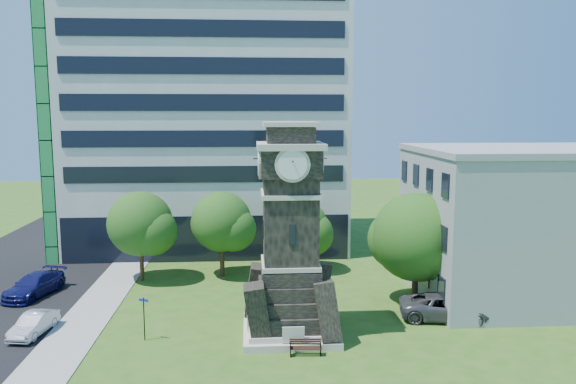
{
  "coord_description": "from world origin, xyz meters",
  "views": [
    {
      "loc": [
        0.74,
        -29.11,
        12.66
      ],
      "look_at": [
        3.24,
        7.23,
        7.58
      ],
      "focal_mm": 35.0,
      "sensor_mm": 36.0,
      "label": 1
    }
  ],
  "objects": [
    {
      "name": "ground",
      "position": [
        0.0,
        0.0,
        0.0
      ],
      "size": [
        160.0,
        160.0,
        0.0
      ],
      "primitive_type": "plane",
      "color": "#305317",
      "rests_on": "ground"
    },
    {
      "name": "street_sign",
      "position": [
        -5.26,
        1.55,
        1.56
      ],
      "size": [
        0.6,
        0.06,
        2.5
      ],
      "rotation": [
        0.0,
        0.0,
        -0.43
      ],
      "color": "black",
      "rests_on": "ground"
    },
    {
      "name": "clock_tower",
      "position": [
        3.0,
        2.0,
        5.28
      ],
      "size": [
        5.4,
        5.4,
        12.22
      ],
      "color": "beige",
      "rests_on": "ground"
    },
    {
      "name": "car_street_mid",
      "position": [
        -11.8,
        2.84,
        0.62
      ],
      "size": [
        1.88,
        3.92,
        1.24
      ],
      "primitive_type": "imported",
      "rotation": [
        0.0,
        0.0,
        -0.15
      ],
      "color": "#9B9DA2",
      "rests_on": "ground"
    },
    {
      "name": "sidewalk",
      "position": [
        -9.5,
        5.0,
        0.03
      ],
      "size": [
        3.0,
        70.0,
        0.06
      ],
      "primitive_type": "cube",
      "color": "gray",
      "rests_on": "ground"
    },
    {
      "name": "car_east_lot",
      "position": [
        12.79,
        3.59,
        0.78
      ],
      "size": [
        6.02,
        3.59,
        1.57
      ],
      "primitive_type": "imported",
      "rotation": [
        0.0,
        0.0,
        1.39
      ],
      "color": "#46464A",
      "rests_on": "ground"
    },
    {
      "name": "park_bench",
      "position": [
        3.6,
        -1.03,
        0.46
      ],
      "size": [
        1.68,
        0.45,
        0.87
      ],
      "rotation": [
        0.0,
        0.0,
        -0.08
      ],
      "color": "black",
      "rests_on": "ground"
    },
    {
      "name": "office_tall",
      "position": [
        -3.2,
        25.84,
        14.22
      ],
      "size": [
        26.2,
        15.11,
        28.6
      ],
      "color": "silver",
      "rests_on": "ground"
    },
    {
      "name": "car_street_north",
      "position": [
        -14.42,
        10.01,
        0.76
      ],
      "size": [
        3.49,
        5.63,
        1.52
      ],
      "primitive_type": "imported",
      "rotation": [
        0.0,
        0.0,
        -0.28
      ],
      "color": "#11124C",
      "rests_on": "ground"
    },
    {
      "name": "tree_east",
      "position": [
        11.78,
        6.49,
        4.41
      ],
      "size": [
        6.46,
        5.88,
        7.54
      ],
      "rotation": [
        0.0,
        0.0,
        0.14
      ],
      "color": "#332114",
      "rests_on": "ground"
    },
    {
      "name": "tree_nw",
      "position": [
        -7.49,
        13.22,
        4.26
      ],
      "size": [
        5.41,
        4.92,
        6.9
      ],
      "rotation": [
        0.0,
        0.0,
        0.39
      ],
      "color": "#332114",
      "rests_on": "ground"
    },
    {
      "name": "tree_nc",
      "position": [
        -1.42,
        13.93,
        4.19
      ],
      "size": [
        5.15,
        4.68,
        6.71
      ],
      "rotation": [
        0.0,
        0.0,
        0.02
      ],
      "color": "#332114",
      "rests_on": "ground"
    },
    {
      "name": "office_low",
      "position": [
        19.97,
        8.0,
        5.21
      ],
      "size": [
        15.2,
        12.2,
        10.4
      ],
      "color": "#929597",
      "rests_on": "ground"
    },
    {
      "name": "tree_ne",
      "position": [
        4.74,
        15.2,
        3.37
      ],
      "size": [
        5.26,
        4.78,
        5.9
      ],
      "rotation": [
        0.0,
        0.0,
        0.19
      ],
      "color": "#332114",
      "rests_on": "ground"
    }
  ]
}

